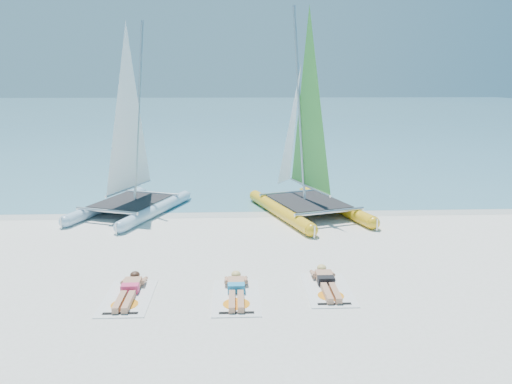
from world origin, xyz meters
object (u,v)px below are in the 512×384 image
catamaran_yellow (302,146)px  towel_b (236,297)px  catamaran_blue (130,155)px  sunbather_a (130,289)px  towel_c (328,289)px  sunbather_b (236,289)px  sunbather_c (326,281)px  towel_a (128,298)px

catamaran_yellow → towel_b: catamaran_yellow is taller
catamaran_blue → sunbather_a: size_ratio=3.91×
catamaran_blue → towel_c: (5.59, -6.88, -2.00)m
catamaran_yellow → towel_b: 7.91m
sunbather_b → sunbather_c: (2.02, 0.31, 0.00)m
sunbather_b → catamaran_yellow: bearing=71.5°
sunbather_a → sunbather_b: same height
towel_a → sunbather_a: size_ratio=1.07×
towel_b → sunbather_c: 2.08m
catamaran_yellow → sunbather_b: catamaran_yellow is taller
catamaran_blue → catamaran_yellow: 5.92m
towel_a → sunbather_c: (4.31, 0.43, 0.11)m
catamaran_blue → sunbather_c: catamaran_blue is taller
towel_b → towel_c: bearing=8.9°
towel_c → sunbather_c: bearing=90.0°
sunbather_a → catamaran_blue: bearing=100.5°
sunbather_b → towel_b: bearing=-90.0°
sunbather_b → towel_a: bearing=-177.1°
sunbather_a → towel_c: bearing=0.6°
catamaran_yellow → sunbather_a: size_ratio=4.21×
sunbather_a → towel_c: sunbather_a is taller
sunbather_a → catamaran_yellow: bearing=56.3°
towel_c → sunbather_c: 0.22m
catamaran_yellow → towel_a: catamaran_yellow is taller
towel_a → sunbather_b: (2.29, 0.12, 0.11)m
catamaran_yellow → catamaran_blue: bearing=162.0°
catamaran_yellow → towel_c: catamaran_yellow is taller
sunbather_c → towel_c: bearing=-90.0°
catamaran_yellow → sunbather_b: (-2.34, -7.01, -2.17)m
catamaran_yellow → towel_a: (-4.64, -7.13, -2.28)m
sunbather_b → towel_c: size_ratio=0.93×
towel_b → catamaran_blue: bearing=116.4°
towel_a → sunbather_a: bearing=90.0°
catamaran_blue → towel_a: (1.28, -7.13, -2.00)m
sunbather_a → sunbather_b: (2.29, -0.07, 0.00)m
sunbather_b → sunbather_c: bearing=8.9°
catamaran_blue → towel_b: size_ratio=3.65×
sunbather_c → towel_a: bearing=-174.3°
towel_b → towel_c: 2.04m
sunbather_b → catamaran_blue: bearing=117.0°
towel_a → sunbather_c: 4.34m
towel_a → towel_b: 2.30m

